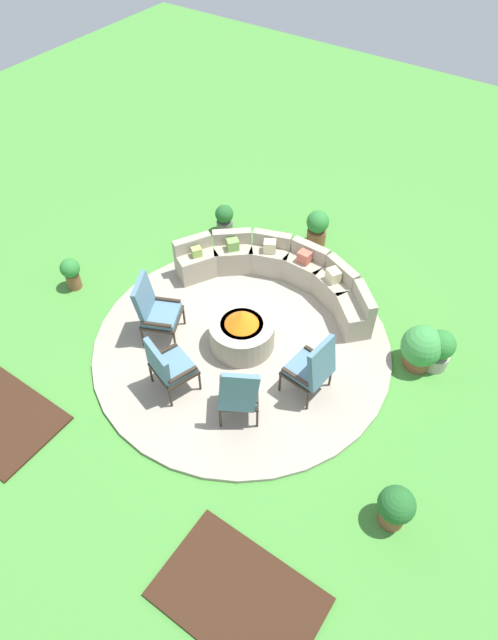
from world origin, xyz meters
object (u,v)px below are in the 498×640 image
object	(u,v)px
potted_plant_0	(71,272)
potted_plant_4	(422,348)
lounge_chair_back_right	(312,367)
potted_plant_2	(224,218)
curved_stone_bench	(281,272)
potted_plant_1	(396,507)
potted_plant_3	(439,349)
lounge_chair_back_left	(239,393)
potted_plant_5	(317,227)
lounge_chair_front_left	(155,309)
lounge_chair_front_right	(168,365)
fire_pit	(242,331)

from	to	relation	value
potted_plant_0	potted_plant_4	xyz separation A→B (m)	(5.79, 1.83, 0.05)
lounge_chair_back_right	potted_plant_2	size ratio (longest dim) A/B	1.86
curved_stone_bench	potted_plant_1	distance (m)	4.48
potted_plant_0	potted_plant_1	world-z (taller)	potted_plant_1
potted_plant_3	potted_plant_4	size ratio (longest dim) A/B	0.93
curved_stone_bench	potted_plant_0	world-z (taller)	curved_stone_bench
curved_stone_bench	potted_plant_0	size ratio (longest dim) A/B	5.95
lounge_chair_back_left	potted_plant_2	bearing A→B (deg)	94.36
lounge_chair_back_right	potted_plant_5	bearing A→B (deg)	34.47
potted_plant_3	potted_plant_2	bearing A→B (deg)	169.72
lounge_chair_front_left	lounge_chair_front_right	distance (m)	1.14
potted_plant_1	potted_plant_4	distance (m)	2.68
curved_stone_bench	potted_plant_4	size ratio (longest dim) A/B	4.81
lounge_chair_back_right	potted_plant_0	world-z (taller)	lounge_chair_back_right
potted_plant_0	curved_stone_bench	bearing A→B (deg)	34.33
lounge_chair_back_left	potted_plant_1	xyz separation A→B (m)	(2.47, -0.14, -0.26)
potted_plant_1	potted_plant_2	distance (m)	6.36
lounge_chair_front_left	potted_plant_1	bearing A→B (deg)	56.34
lounge_chair_front_right	lounge_chair_back_right	world-z (taller)	lounge_chair_back_right
lounge_chair_front_left	potted_plant_3	size ratio (longest dim) A/B	1.62
lounge_chair_front_left	potted_plant_2	size ratio (longest dim) A/B	1.91
lounge_chair_front_left	lounge_chair_back_right	size ratio (longest dim) A/B	1.03
lounge_chair_back_left	potted_plant_1	size ratio (longest dim) A/B	1.73
curved_stone_bench	potted_plant_3	distance (m)	2.97
lounge_chair_back_left	potted_plant_5	size ratio (longest dim) A/B	1.55
fire_pit	lounge_chair_back_right	bearing A→B (deg)	-7.81
potted_plant_0	lounge_chair_back_left	bearing A→B (deg)	-8.44
potted_plant_1	potted_plant_2	size ratio (longest dim) A/B	1.10
potted_plant_4	potted_plant_5	bearing A→B (deg)	148.85
fire_pit	potted_plant_3	size ratio (longest dim) A/B	1.47
fire_pit	potted_plant_2	size ratio (longest dim) A/B	1.73
potted_plant_5	potted_plant_0	bearing A→B (deg)	-130.12
potted_plant_2	potted_plant_5	world-z (taller)	potted_plant_5
lounge_chair_front_right	potted_plant_1	xyz separation A→B (m)	(3.61, 0.02, -0.24)
lounge_chair_front_right	potted_plant_5	xyz separation A→B (m)	(0.05, 4.30, -0.20)
lounge_chair_back_right	potted_plant_2	world-z (taller)	lounge_chair_back_right
lounge_chair_front_right	potted_plant_5	size ratio (longest dim) A/B	1.41
fire_pit	potted_plant_1	xyz separation A→B (m)	(3.23, -1.30, 0.01)
lounge_chair_front_right	potted_plant_1	world-z (taller)	lounge_chair_front_right
potted_plant_0	potted_plant_1	distance (m)	6.57
potted_plant_1	potted_plant_5	size ratio (longest dim) A/B	0.89
potted_plant_1	potted_plant_4	size ratio (longest dim) A/B	0.87
lounge_chair_front_left	potted_plant_4	xyz separation A→B (m)	(3.75, 1.87, -0.23)
lounge_chair_back_right	potted_plant_1	bearing A→B (deg)	-114.90
lounge_chair_back_right	potted_plant_1	size ratio (longest dim) A/B	1.69
lounge_chair_front_right	potted_plant_2	bearing A→B (deg)	133.09
fire_pit	potted_plant_2	world-z (taller)	fire_pit
potted_plant_0	potted_plant_4	bearing A→B (deg)	17.49
potted_plant_4	potted_plant_5	size ratio (longest dim) A/B	1.03
lounge_chair_back_right	potted_plant_4	size ratio (longest dim) A/B	1.47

